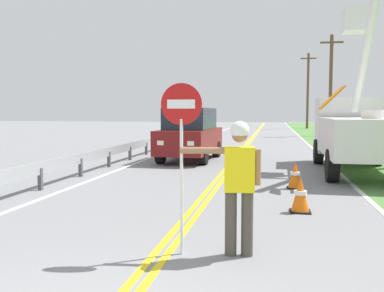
{
  "coord_description": "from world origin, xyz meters",
  "views": [
    {
      "loc": [
        1.48,
        -2.79,
        1.94
      ],
      "look_at": [
        -0.26,
        6.43,
        1.2
      ],
      "focal_mm": 40.21,
      "sensor_mm": 36.0,
      "label": 1
    }
  ],
  "objects_px": {
    "utility_pole_far": "(308,90)",
    "traffic_cone_lead": "(300,195)",
    "traffic_cone_mid": "(295,175)",
    "utility_pole_mid": "(331,83)",
    "stop_sign_paddle": "(181,130)",
    "flagger_worker": "(239,179)",
    "oncoming_suv_nearest": "(190,134)",
    "utility_bucket_truck": "(356,128)"
  },
  "relations": [
    {
      "from": "stop_sign_paddle",
      "to": "utility_pole_mid",
      "type": "height_order",
      "value": "utility_pole_mid"
    },
    {
      "from": "oncoming_suv_nearest",
      "to": "utility_pole_mid",
      "type": "bearing_deg",
      "value": 68.17
    },
    {
      "from": "traffic_cone_lead",
      "to": "utility_pole_mid",
      "type": "bearing_deg",
      "value": 81.83
    },
    {
      "from": "utility_pole_mid",
      "to": "utility_pole_far",
      "type": "relative_size",
      "value": 0.93
    },
    {
      "from": "oncoming_suv_nearest",
      "to": "utility_pole_far",
      "type": "distance_m",
      "value": 36.06
    },
    {
      "from": "flagger_worker",
      "to": "oncoming_suv_nearest",
      "type": "bearing_deg",
      "value": 104.03
    },
    {
      "from": "utility_pole_mid",
      "to": "flagger_worker",
      "type": "bearing_deg",
      "value": -99.25
    },
    {
      "from": "utility_pole_mid",
      "to": "traffic_cone_mid",
      "type": "xyz_separation_m",
      "value": [
        -4.0,
        -25.4,
        -3.91
      ]
    },
    {
      "from": "utility_pole_mid",
      "to": "traffic_cone_lead",
      "type": "xyz_separation_m",
      "value": [
        -4.03,
        -28.05,
        -3.91
      ]
    },
    {
      "from": "traffic_cone_lead",
      "to": "flagger_worker",
      "type": "bearing_deg",
      "value": -109.72
    },
    {
      "from": "utility_bucket_truck",
      "to": "traffic_cone_lead",
      "type": "height_order",
      "value": "utility_bucket_truck"
    },
    {
      "from": "oncoming_suv_nearest",
      "to": "traffic_cone_lead",
      "type": "height_order",
      "value": "oncoming_suv_nearest"
    },
    {
      "from": "utility_bucket_truck",
      "to": "oncoming_suv_nearest",
      "type": "bearing_deg",
      "value": 160.63
    },
    {
      "from": "oncoming_suv_nearest",
      "to": "traffic_cone_lead",
      "type": "distance_m",
      "value": 9.34
    },
    {
      "from": "flagger_worker",
      "to": "traffic_cone_lead",
      "type": "height_order",
      "value": "flagger_worker"
    },
    {
      "from": "oncoming_suv_nearest",
      "to": "utility_pole_mid",
      "type": "xyz_separation_m",
      "value": [
        7.83,
        19.55,
        3.19
      ]
    },
    {
      "from": "utility_pole_mid",
      "to": "oncoming_suv_nearest",
      "type": "bearing_deg",
      "value": -111.83
    },
    {
      "from": "flagger_worker",
      "to": "traffic_cone_lead",
      "type": "distance_m",
      "value": 3.01
    },
    {
      "from": "stop_sign_paddle",
      "to": "utility_pole_mid",
      "type": "xyz_separation_m",
      "value": [
        5.78,
        30.89,
        2.54
      ]
    },
    {
      "from": "utility_pole_mid",
      "to": "traffic_cone_lead",
      "type": "bearing_deg",
      "value": -98.17
    },
    {
      "from": "utility_bucket_truck",
      "to": "utility_pole_far",
      "type": "height_order",
      "value": "utility_pole_far"
    },
    {
      "from": "stop_sign_paddle",
      "to": "utility_pole_mid",
      "type": "relative_size",
      "value": 0.29
    },
    {
      "from": "traffic_cone_mid",
      "to": "utility_pole_far",
      "type": "bearing_deg",
      "value": 85.26
    },
    {
      "from": "stop_sign_paddle",
      "to": "traffic_cone_lead",
      "type": "height_order",
      "value": "stop_sign_paddle"
    },
    {
      "from": "stop_sign_paddle",
      "to": "oncoming_suv_nearest",
      "type": "xyz_separation_m",
      "value": [
        -2.05,
        11.34,
        -0.65
      ]
    },
    {
      "from": "traffic_cone_lead",
      "to": "utility_pole_far",
      "type": "bearing_deg",
      "value": 85.5
    },
    {
      "from": "utility_pole_far",
      "to": "traffic_cone_mid",
      "type": "relative_size",
      "value": 12.51
    },
    {
      "from": "stop_sign_paddle",
      "to": "oncoming_suv_nearest",
      "type": "bearing_deg",
      "value": 100.24
    },
    {
      "from": "utility_pole_far",
      "to": "utility_pole_mid",
      "type": "bearing_deg",
      "value": -87.83
    },
    {
      "from": "utility_pole_mid",
      "to": "traffic_cone_lead",
      "type": "height_order",
      "value": "utility_pole_mid"
    },
    {
      "from": "oncoming_suv_nearest",
      "to": "utility_pole_far",
      "type": "height_order",
      "value": "utility_pole_far"
    },
    {
      "from": "utility_bucket_truck",
      "to": "stop_sign_paddle",
      "type": "bearing_deg",
      "value": -112.95
    },
    {
      "from": "utility_pole_mid",
      "to": "traffic_cone_mid",
      "type": "distance_m",
      "value": 26.01
    },
    {
      "from": "utility_pole_far",
      "to": "traffic_cone_mid",
      "type": "height_order",
      "value": "utility_pole_far"
    },
    {
      "from": "stop_sign_paddle",
      "to": "utility_pole_far",
      "type": "height_order",
      "value": "utility_pole_far"
    },
    {
      "from": "utility_pole_far",
      "to": "traffic_cone_lead",
      "type": "bearing_deg",
      "value": -94.5
    },
    {
      "from": "stop_sign_paddle",
      "to": "traffic_cone_lead",
      "type": "xyz_separation_m",
      "value": [
        1.75,
        2.84,
        -1.37
      ]
    },
    {
      "from": "traffic_cone_mid",
      "to": "flagger_worker",
      "type": "bearing_deg",
      "value": -100.7
    },
    {
      "from": "flagger_worker",
      "to": "traffic_cone_mid",
      "type": "distance_m",
      "value": 5.55
    },
    {
      "from": "utility_bucket_truck",
      "to": "utility_pole_far",
      "type": "relative_size",
      "value": 0.78
    },
    {
      "from": "utility_pole_mid",
      "to": "traffic_cone_mid",
      "type": "relative_size",
      "value": 11.61
    },
    {
      "from": "flagger_worker",
      "to": "utility_pole_far",
      "type": "height_order",
      "value": "utility_pole_far"
    }
  ]
}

